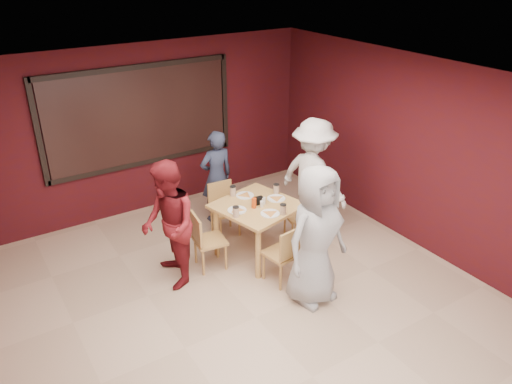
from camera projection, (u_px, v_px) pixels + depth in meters
floor at (256, 318)px, 6.13m from camera, size 7.00×7.00×0.00m
window_blinds at (140, 117)px, 8.01m from camera, size 3.00×0.02×1.50m
dining_table at (257, 211)px, 7.10m from camera, size 1.26×1.26×0.98m
chair_front at (285, 252)px, 6.58m from camera, size 0.47×0.47×0.86m
chair_back at (223, 205)px, 7.79m from camera, size 0.43×0.43×0.83m
chair_left at (205, 238)px, 6.89m from camera, size 0.47×0.47×0.85m
chair_right at (302, 212)px, 7.65m from camera, size 0.46×0.46×0.79m
diner_front at (316, 236)px, 6.09m from camera, size 0.97×0.70×1.85m
diner_back at (217, 176)px, 8.05m from camera, size 0.57×0.38×1.54m
diner_left at (169, 225)px, 6.43m from camera, size 0.80×0.95×1.74m
diner_right at (313, 177)px, 7.65m from camera, size 0.94×1.32×1.85m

